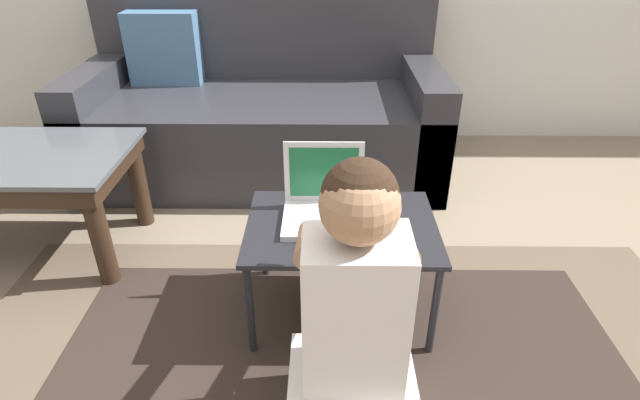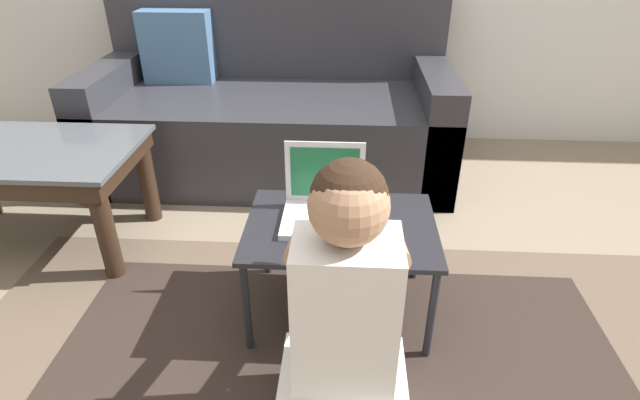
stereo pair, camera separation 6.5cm
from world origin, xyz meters
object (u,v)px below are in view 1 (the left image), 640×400
at_px(laptop_desk, 341,234).
at_px(laptop, 324,208).
at_px(coffee_table, 14,171).
at_px(person_seated, 354,322).
at_px(computer_mouse, 383,226).
at_px(couch, 262,111).

relative_size(laptop_desk, laptop, 2.34).
height_order(coffee_table, person_seated, person_seated).
relative_size(laptop_desk, computer_mouse, 5.44).
distance_m(laptop_desk, computer_mouse, 0.14).
height_order(couch, person_seated, couch).
bearing_deg(laptop, couch, 106.07).
bearing_deg(laptop, coffee_table, 164.72).
xyz_separation_m(couch, computer_mouse, (0.51, -1.21, 0.07)).
bearing_deg(computer_mouse, laptop_desk, 162.29).
distance_m(couch, person_seated, 1.65).
bearing_deg(laptop_desk, laptop, 147.64).
distance_m(couch, laptop, 1.18).
bearing_deg(laptop, person_seated, -80.69).
bearing_deg(laptop_desk, couch, 108.15).
relative_size(computer_mouse, person_seated, 0.14).
bearing_deg(computer_mouse, laptop, 157.31).
height_order(coffee_table, computer_mouse, coffee_table).
xyz_separation_m(couch, laptop, (0.33, -1.13, 0.09)).
relative_size(coffee_table, laptop, 3.38).
bearing_deg(coffee_table, person_seated, -32.02).
bearing_deg(person_seated, coffee_table, 147.98).
bearing_deg(computer_mouse, person_seated, -105.34).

